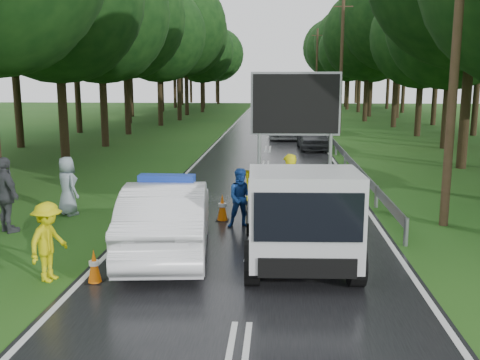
# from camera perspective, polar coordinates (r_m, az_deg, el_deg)

# --- Properties ---
(ground) EXTENTS (160.00, 160.00, 0.00)m
(ground) POSITION_cam_1_polar(r_m,az_deg,el_deg) (13.40, 1.52, -6.70)
(ground) COLOR #1A4B15
(ground) RESTS_ON ground
(road) EXTENTS (7.00, 140.00, 0.02)m
(road) POSITION_cam_1_polar(r_m,az_deg,el_deg) (42.97, 3.29, 5.34)
(road) COLOR black
(road) RESTS_ON ground
(guardrail) EXTENTS (0.12, 60.06, 0.70)m
(guardrail) POSITION_cam_1_polar(r_m,az_deg,el_deg) (42.70, 8.29, 5.94)
(guardrail) COLOR gray
(guardrail) RESTS_ON ground
(utility_pole_near) EXTENTS (1.40, 0.24, 10.00)m
(utility_pole_near) POSITION_cam_1_polar(r_m,az_deg,el_deg) (15.53, 22.13, 13.85)
(utility_pole_near) COLOR #3F311D
(utility_pole_near) RESTS_ON ground
(utility_pole_mid) EXTENTS (1.40, 0.24, 10.00)m
(utility_pole_mid) POSITION_cam_1_polar(r_m,az_deg,el_deg) (41.06, 10.77, 11.99)
(utility_pole_mid) COLOR #3F311D
(utility_pole_mid) RESTS_ON ground
(utility_pole_far) EXTENTS (1.40, 0.24, 10.00)m
(utility_pole_far) POSITION_cam_1_polar(r_m,az_deg,el_deg) (66.95, 8.17, 11.49)
(utility_pole_far) COLOR #3F311D
(utility_pole_far) RESTS_ON ground
(police_sedan) EXTENTS (2.37, 5.33, 1.87)m
(police_sedan) POSITION_cam_1_polar(r_m,az_deg,el_deg) (12.48, -7.71, -4.02)
(police_sedan) COLOR white
(police_sedan) RESTS_ON ground
(work_truck) EXTENTS (2.53, 5.28, 4.13)m
(work_truck) POSITION_cam_1_polar(r_m,az_deg,el_deg) (11.88, 6.25, -3.42)
(work_truck) COLOR gray
(work_truck) RESTS_ON ground
(barrier) EXTENTS (2.54, 0.84, 1.09)m
(barrier) POSITION_cam_1_polar(r_m,az_deg,el_deg) (17.03, 4.81, -0.10)
(barrier) COLOR yellow
(barrier) RESTS_ON ground
(officer) EXTENTS (0.83, 0.67, 1.97)m
(officer) POSITION_cam_1_polar(r_m,az_deg,el_deg) (15.09, 5.21, -0.89)
(officer) COLOR yellow
(officer) RESTS_ON ground
(civilian) EXTENTS (0.89, 0.74, 1.64)m
(civilian) POSITION_cam_1_polar(r_m,az_deg,el_deg) (14.53, 0.20, -1.97)
(civilian) COLOR #174198
(civilian) RESTS_ON ground
(bystander_left) EXTENTS (0.83, 1.16, 1.62)m
(bystander_left) POSITION_cam_1_polar(r_m,az_deg,el_deg) (11.40, -19.77, -6.22)
(bystander_left) COLOR #D4CC0B
(bystander_left) RESTS_ON ground
(bystander_mid) EXTENTS (1.24, 1.10, 2.02)m
(bystander_mid) POSITION_cam_1_polar(r_m,az_deg,el_deg) (15.34, -23.67, -1.47)
(bystander_mid) COLOR #414449
(bystander_mid) RESTS_ON ground
(bystander_right) EXTENTS (1.02, 0.99, 1.76)m
(bystander_right) POSITION_cam_1_polar(r_m,az_deg,el_deg) (16.71, -17.94, -0.61)
(bystander_right) COLOR gray
(bystander_right) RESTS_ON ground
(queue_car_first) EXTENTS (1.83, 4.27, 1.44)m
(queue_car_first) POSITION_cam_1_polar(r_m,az_deg,el_deg) (31.47, 7.77, 4.60)
(queue_car_first) COLOR #3C3E43
(queue_car_first) RESTS_ON ground
(queue_car_second) EXTENTS (2.34, 5.57, 1.61)m
(queue_car_second) POSITION_cam_1_polar(r_m,az_deg,el_deg) (37.37, 4.94, 5.74)
(queue_car_second) COLOR #9EA0A6
(queue_car_second) RESTS_ON ground
(queue_car_third) EXTENTS (3.00, 5.51, 1.47)m
(queue_car_third) POSITION_cam_1_polar(r_m,az_deg,el_deg) (43.86, 4.91, 6.37)
(queue_car_third) COLOR black
(queue_car_third) RESTS_ON ground
(queue_car_fourth) EXTENTS (1.52, 3.94, 1.28)m
(queue_car_fourth) POSITION_cam_1_polar(r_m,az_deg,el_deg) (52.08, 6.32, 6.92)
(queue_car_fourth) COLOR #38393F
(queue_car_fourth) RESTS_ON ground
(cone_near_left) EXTENTS (0.33, 0.33, 0.70)m
(cone_near_left) POSITION_cam_1_polar(r_m,az_deg,el_deg) (11.13, -15.28, -8.91)
(cone_near_left) COLOR black
(cone_near_left) RESTS_ON ground
(cone_center) EXTENTS (0.37, 0.37, 0.79)m
(cone_center) POSITION_cam_1_polar(r_m,az_deg,el_deg) (15.29, -1.90, -3.01)
(cone_center) COLOR black
(cone_center) RESTS_ON ground
(cone_far) EXTENTS (0.38, 0.38, 0.80)m
(cone_far) POSITION_cam_1_polar(r_m,az_deg,el_deg) (15.70, 3.96, -2.64)
(cone_far) COLOR black
(cone_far) RESTS_ON ground
(cone_left_mid) EXTENTS (0.34, 0.34, 0.72)m
(cone_left_mid) POSITION_cam_1_polar(r_m,az_deg,el_deg) (15.38, -7.90, -3.16)
(cone_left_mid) COLOR black
(cone_left_mid) RESTS_ON ground
(cone_right) EXTENTS (0.33, 0.33, 0.70)m
(cone_right) POSITION_cam_1_polar(r_m,az_deg,el_deg) (16.88, 10.70, -2.03)
(cone_right) COLOR black
(cone_right) RESTS_ON ground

